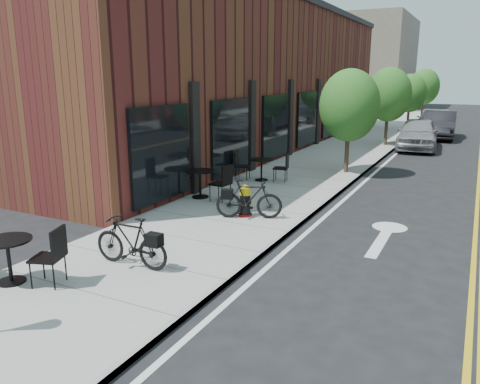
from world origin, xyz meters
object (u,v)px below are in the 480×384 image
Objects in this scene: bicycle_right at (249,199)px; bistro_set_c at (261,166)px; parked_car_c at (432,120)px; bistro_set_b at (200,180)px; parked_car_b at (440,125)px; bicycle_left at (131,241)px; fire_hydrant at (245,201)px; bistro_set_a at (8,254)px; parked_car_a at (417,134)px.

bistro_set_c is (-1.56, 4.19, -0.01)m from bicycle_right.
bistro_set_b is at bearing -100.07° from parked_car_c.
parked_car_b is at bearing -78.82° from parked_car_c.
bicycle_right is 24.47m from parked_car_c.
bicycle_right is at bearing 169.46° from bicycle_left.
bistro_set_c is at bearing 110.58° from fire_hydrant.
bistro_set_a is at bearing -43.65° from bicycle_left.
bistro_set_c is (0.51, 9.54, -0.03)m from bistro_set_a.
bicycle_right is 0.36× the size of parked_car_a.
bicycle_left reaches higher than fire_hydrant.
bicycle_right is at bearing -23.00° from bistro_set_b.
bistro_set_b is at bearing -113.99° from bistro_set_c.
fire_hydrant is 0.42× the size of bistro_set_b.
bicycle_left is 28.32m from parked_car_c.
parked_car_b reaches higher than parked_car_c.
bistro_set_c reaches higher than fire_hydrant.
bicycle_right is 0.34× the size of parked_car_b.
parked_car_a is at bearing 170.32° from bicycle_left.
bicycle_left is 5.28m from bistro_set_b.
fire_hydrant is 0.51× the size of bicycle_left.
parked_car_a is (2.90, 18.78, 0.18)m from bicycle_left.
fire_hydrant is 24.33m from parked_car_c.
bistro_set_a is 0.40× the size of parked_car_b.
parked_car_a reaches higher than parked_car_c.
bistro_set_a is at bearing -104.52° from bistro_set_c.
parked_car_a is 9.41m from parked_car_c.
parked_car_b is (2.89, 20.14, 0.18)m from bicycle_right.
bistro_set_c is 0.40× the size of parked_car_c.
bistro_set_a reaches higher than bicycle_right.
bicycle_right is 0.91× the size of bistro_set_c.
bistro_set_b is at bearing -106.90° from parked_car_b.
bicycle_left is 0.89× the size of bistro_set_c.
bistro_set_a is (-2.07, -5.35, 0.02)m from bicycle_right.
parked_car_c is at bearing 86.41° from fire_hydrant.
parked_car_b is at bearing 80.86° from bistro_set_b.
fire_hydrant is 3.99m from bicycle_left.
bicycle_right is 0.36× the size of parked_car_c.
bicycle_left is at bearing -94.95° from bistro_set_c.
bistro_set_c is (-0.92, 8.00, -0.00)m from bicycle_left.
parked_car_a is (4.32, 20.32, 0.15)m from bistro_set_a.
bistro_set_a is at bearing -106.39° from parked_car_a.
parked_car_b is (4.96, 25.49, 0.16)m from bistro_set_a.
parked_car_a reaches higher than fire_hydrant.
parked_car_b is (3.54, 23.95, 0.19)m from bicycle_left.
parked_car_a is (4.47, 13.74, 0.14)m from bistro_set_b.
parked_car_a reaches higher than bistro_set_b.
parked_car_c is (4.16, 29.72, 0.04)m from bistro_set_a.
bicycle_left is 19.00m from parked_car_a.
bistro_set_c is 20.51m from parked_car_c.
fire_hydrant is at bearing -100.53° from parked_car_b.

